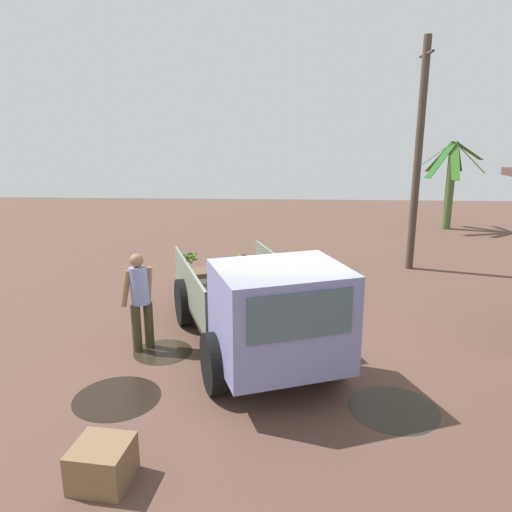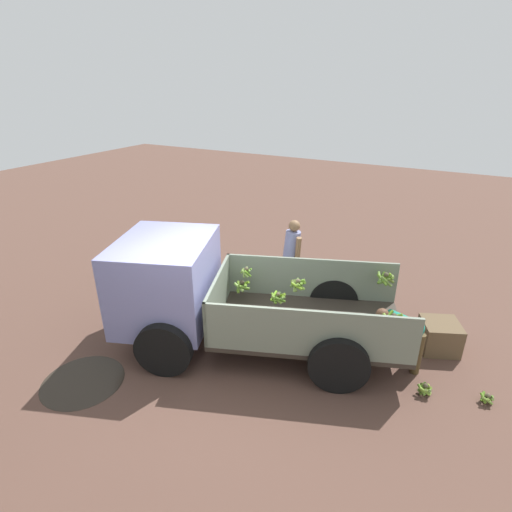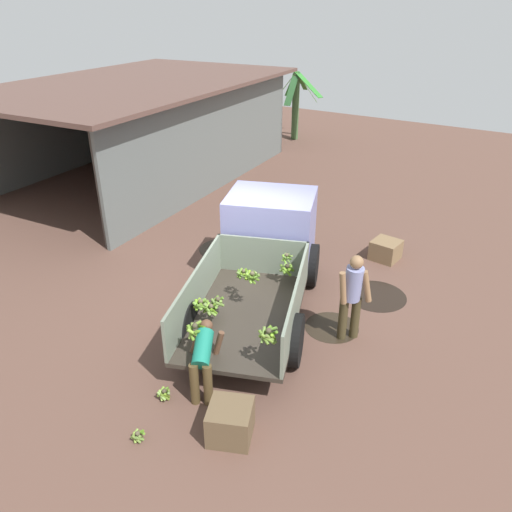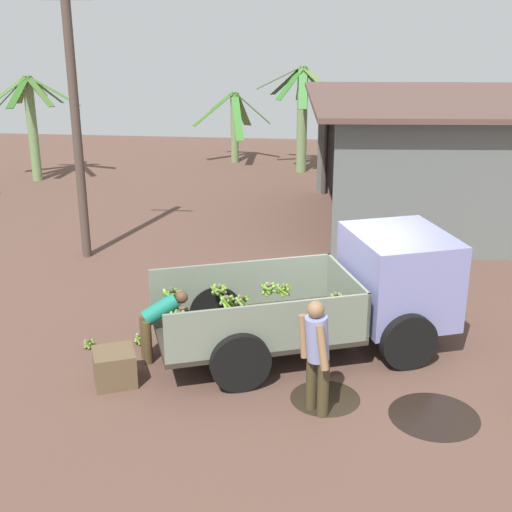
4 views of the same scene
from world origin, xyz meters
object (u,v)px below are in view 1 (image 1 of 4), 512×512
(banana_bunch_on_ground_0, at_px, (254,289))
(banana_bunch_on_ground_1, at_px, (246,279))
(wooden_crate_1, at_px, (102,463))
(cargo_truck, at_px, (268,313))
(utility_pole, at_px, (418,156))
(person_foreground_visitor, at_px, (140,297))
(person_worker_loading, at_px, (233,271))
(wooden_crate_0, at_px, (199,281))

(banana_bunch_on_ground_0, distance_m, banana_bunch_on_ground_1, 0.85)
(wooden_crate_1, bearing_deg, cargo_truck, 146.06)
(banana_bunch_on_ground_0, bearing_deg, wooden_crate_1, -11.78)
(banana_bunch_on_ground_1, bearing_deg, utility_pole, 108.94)
(cargo_truck, distance_m, banana_bunch_on_ground_0, 3.88)
(person_foreground_visitor, relative_size, banana_bunch_on_ground_1, 8.64)
(cargo_truck, bearing_deg, person_worker_loading, 174.53)
(utility_pole, bearing_deg, banana_bunch_on_ground_0, -60.68)
(banana_bunch_on_ground_1, bearing_deg, person_foreground_visitor, -22.44)
(person_worker_loading, relative_size, banana_bunch_on_ground_0, 4.78)
(person_foreground_visitor, height_order, wooden_crate_0, person_foreground_visitor)
(banana_bunch_on_ground_1, bearing_deg, person_worker_loading, -8.96)
(cargo_truck, height_order, person_foreground_visitor, cargo_truck)
(cargo_truck, xyz_separation_m, utility_pole, (-6.06, 3.69, 2.01))
(wooden_crate_1, bearing_deg, banana_bunch_on_ground_0, 168.22)
(person_worker_loading, height_order, wooden_crate_1, person_worker_loading)
(utility_pole, relative_size, person_worker_loading, 5.34)
(banana_bunch_on_ground_1, xyz_separation_m, wooden_crate_0, (0.77, -1.05, 0.17))
(cargo_truck, relative_size, wooden_crate_0, 8.42)
(wooden_crate_0, height_order, wooden_crate_1, wooden_crate_0)
(person_foreground_visitor, height_order, wooden_crate_1, person_foreground_visitor)
(person_foreground_visitor, distance_m, banana_bunch_on_ground_0, 3.58)
(person_worker_loading, bearing_deg, person_foreground_visitor, -55.50)
(person_worker_loading, distance_m, wooden_crate_1, 5.97)
(person_foreground_visitor, bearing_deg, cargo_truck, -152.39)
(utility_pole, height_order, person_foreground_visitor, utility_pole)
(utility_pole, distance_m, person_foreground_visitor, 8.20)
(wooden_crate_0, bearing_deg, cargo_truck, 24.34)
(banana_bunch_on_ground_0, bearing_deg, person_worker_loading, -43.49)
(person_worker_loading, xyz_separation_m, wooden_crate_0, (-0.51, -0.85, -0.42))
(person_worker_loading, bearing_deg, banana_bunch_on_ground_1, 144.03)
(utility_pole, bearing_deg, person_foreground_visitor, -48.22)
(utility_pole, height_order, banana_bunch_on_ground_1, utility_pole)
(utility_pole, height_order, person_worker_loading, utility_pole)
(person_worker_loading, bearing_deg, utility_pole, 94.34)
(utility_pole, bearing_deg, wooden_crate_1, -32.13)
(person_worker_loading, height_order, banana_bunch_on_ground_0, person_worker_loading)
(person_worker_loading, relative_size, banana_bunch_on_ground_1, 5.58)
(person_foreground_visitor, distance_m, wooden_crate_1, 3.48)
(cargo_truck, height_order, person_worker_loading, cargo_truck)
(banana_bunch_on_ground_0, height_order, wooden_crate_0, wooden_crate_0)
(person_worker_loading, height_order, wooden_crate_0, person_worker_loading)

